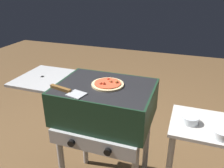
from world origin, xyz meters
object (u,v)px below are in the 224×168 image
prep_table (203,153)px  topping_bowl_near (190,120)px  topping_bowl_far (222,134)px  spatula (67,91)px  grill (103,105)px  pizza_pepperoni (108,84)px

prep_table → topping_bowl_near: bearing=-171.0°
prep_table → topping_bowl_near: topping_bowl_near is taller
topping_bowl_far → spatula: bearing=-176.6°
prep_table → topping_bowl_near: (-0.11, -0.02, 0.23)m
topping_bowl_near → topping_bowl_far: same height
grill → spatula: spatula is taller
pizza_pepperoni → spatula: (-0.20, -0.18, -0.00)m
pizza_pepperoni → spatula: 0.27m
pizza_pepperoni → topping_bowl_near: (0.54, -0.03, -0.14)m
grill → spatula: (-0.17, -0.16, 0.15)m
grill → prep_table: bearing=0.4°
spatula → prep_table: spatula is taller
pizza_pepperoni → topping_bowl_near: 0.56m
pizza_pepperoni → prep_table: pizza_pepperoni is taller
grill → topping_bowl_near: grill is taller
grill → topping_bowl_far: bearing=-8.1°
spatula → topping_bowl_near: bearing=11.1°
topping_bowl_near → topping_bowl_far: size_ratio=1.04×
prep_table → topping_bowl_far: size_ratio=7.61×
topping_bowl_near → topping_bowl_far: 0.19m
pizza_pepperoni → grill: bearing=-148.0°
grill → prep_table: 0.71m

